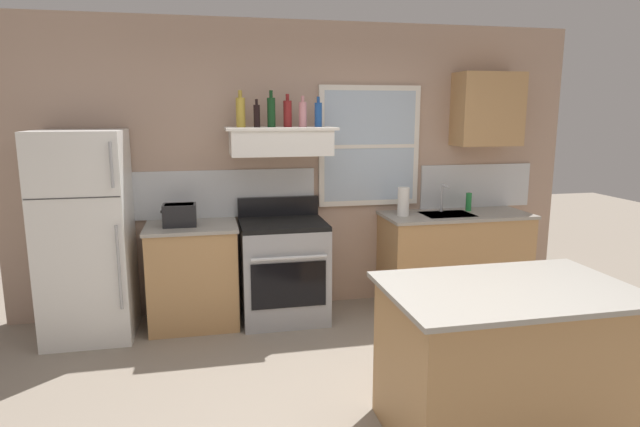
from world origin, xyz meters
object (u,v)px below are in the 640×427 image
(paper_towel_roll, at_px, (403,202))
(kitchen_island, at_px, (504,362))
(refrigerator, at_px, (86,236))
(bottle_balsamic_dark, at_px, (257,115))
(bottle_red_label_wine, at_px, (288,113))
(bottle_blue_liqueur, at_px, (318,114))
(bottle_rose_pink, at_px, (303,114))
(toaster, at_px, (180,215))
(bottle_champagne_gold_foil, at_px, (241,112))
(bottle_dark_green_wine, at_px, (271,112))
(stove_range, at_px, (283,269))
(dish_soap_bottle, at_px, (469,202))

(paper_towel_roll, bearing_deg, kitchen_island, -94.49)
(refrigerator, xyz_separation_m, bottle_balsamic_dark, (1.44, 0.08, 0.98))
(bottle_red_label_wine, bearing_deg, bottle_blue_liqueur, -2.84)
(bottle_balsamic_dark, bearing_deg, bottle_rose_pink, 1.91)
(bottle_rose_pink, bearing_deg, refrigerator, -177.02)
(bottle_red_label_wine, relative_size, bottle_blue_liqueur, 1.08)
(refrigerator, height_order, bottle_rose_pink, bottle_rose_pink)
(paper_towel_roll, bearing_deg, bottle_blue_liqueur, 177.95)
(bottle_balsamic_dark, xyz_separation_m, bottle_red_label_wine, (0.27, 0.02, 0.02))
(toaster, height_order, bottle_champagne_gold_foil, bottle_champagne_gold_foil)
(bottle_blue_liqueur, relative_size, kitchen_island, 0.19)
(toaster, height_order, kitchen_island, toaster)
(bottle_dark_green_wine, relative_size, bottle_blue_liqueur, 1.19)
(toaster, distance_m, stove_range, 1.04)
(kitchen_island, bearing_deg, paper_towel_roll, 85.51)
(bottle_blue_liqueur, xyz_separation_m, kitchen_island, (0.65, -2.13, -1.40))
(bottle_champagne_gold_foil, height_order, bottle_rose_pink, bottle_champagne_gold_foil)
(toaster, relative_size, bottle_blue_liqueur, 1.12)
(bottle_red_label_wine, bearing_deg, bottle_rose_pink, -2.80)
(refrigerator, height_order, dish_soap_bottle, refrigerator)
(toaster, height_order, bottle_red_label_wine, bottle_red_label_wine)
(bottle_rose_pink, height_order, bottle_blue_liqueur, bottle_rose_pink)
(bottle_champagne_gold_foil, height_order, bottle_red_label_wine, bottle_champagne_gold_foil)
(toaster, xyz_separation_m, dish_soap_bottle, (2.77, 0.13, -0.01))
(refrigerator, distance_m, bottle_champagne_gold_foil, 1.66)
(stove_range, height_order, bottle_blue_liqueur, bottle_blue_liqueur)
(bottle_champagne_gold_foil, xyz_separation_m, bottle_rose_pink, (0.54, -0.04, -0.02))
(bottle_red_label_wine, xyz_separation_m, bottle_rose_pink, (0.13, -0.01, -0.01))
(bottle_rose_pink, height_order, dish_soap_bottle, bottle_rose_pink)
(refrigerator, relative_size, stove_range, 1.59)
(bottle_champagne_gold_foil, relative_size, paper_towel_roll, 1.17)
(bottle_red_label_wine, bearing_deg, toaster, -175.62)
(bottle_balsamic_dark, bearing_deg, bottle_dark_green_wine, 1.43)
(bottle_red_label_wine, height_order, bottle_blue_liqueur, bottle_red_label_wine)
(bottle_blue_liqueur, xyz_separation_m, paper_towel_roll, (0.81, -0.03, -0.81))
(stove_range, distance_m, bottle_rose_pink, 1.41)
(bottle_blue_liqueur, bearing_deg, refrigerator, -177.43)
(stove_range, distance_m, bottle_red_label_wine, 1.40)
(stove_range, distance_m, bottle_champagne_gold_foil, 1.46)
(stove_range, relative_size, bottle_dark_green_wine, 3.46)
(bottle_blue_liqueur, height_order, paper_towel_roll, bottle_blue_liqueur)
(bottle_champagne_gold_foil, relative_size, bottle_blue_liqueur, 1.19)
(bottle_balsamic_dark, xyz_separation_m, kitchen_island, (1.20, -2.12, -1.39))
(bottle_red_label_wine, height_order, paper_towel_roll, bottle_red_label_wine)
(toaster, distance_m, bottle_balsamic_dark, 1.08)
(stove_range, bearing_deg, kitchen_island, -64.33)
(stove_range, bearing_deg, paper_towel_roll, 1.85)
(bottle_dark_green_wine, bearing_deg, bottle_red_label_wine, 6.66)
(bottle_balsamic_dark, distance_m, kitchen_island, 2.80)
(bottle_dark_green_wine, distance_m, bottle_blue_liqueur, 0.42)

